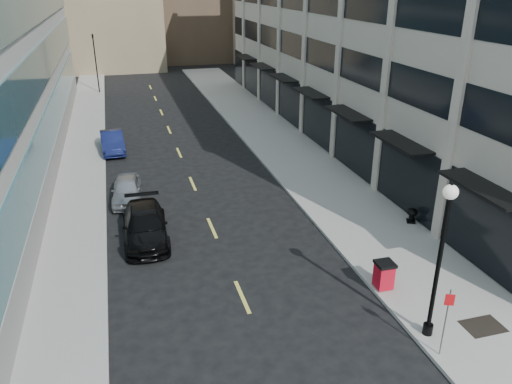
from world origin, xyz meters
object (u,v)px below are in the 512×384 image
car_blue_sedan (112,142)px  sign_post (447,314)px  traffic_signal (93,38)px  car_silver_sedan (127,190)px  car_black_pickup (145,226)px  trash_bin (384,274)px  urn_planter (412,214)px  lamppost (441,249)px

car_blue_sedan → sign_post: bearing=-71.0°
traffic_signal → car_silver_sedan: 29.99m
car_black_pickup → traffic_signal: bearing=95.0°
car_silver_sedan → trash_bin: car_silver_sedan is taller
car_blue_sedan → urn_planter: car_blue_sedan is taller
car_silver_sedan → car_blue_sedan: (-0.62, 9.02, 0.06)m
traffic_signal → car_silver_sedan: size_ratio=1.80×
car_blue_sedan → trash_bin: size_ratio=3.81×
car_silver_sedan → sign_post: 18.02m
car_silver_sedan → lamppost: lamppost is taller
trash_bin → sign_post: size_ratio=0.46×
trash_bin → lamppost: size_ratio=0.20×
car_blue_sedan → urn_planter: bearing=-51.2°
car_black_pickup → urn_planter: 12.97m
lamppost → sign_post: lamppost is taller
car_black_pickup → lamppost: lamppost is taller
lamppost → urn_planter: 9.13m
car_black_pickup → car_blue_sedan: (-1.25, 13.79, -0.00)m
car_black_pickup → car_silver_sedan: car_black_pickup is taller
car_silver_sedan → lamppost: (9.34, -14.49, 2.79)m
traffic_signal → car_blue_sedan: 21.11m
car_blue_sedan → car_silver_sedan: bearing=-88.8°
car_silver_sedan → traffic_signal: bearing=97.8°
trash_bin → car_black_pickup: bearing=142.2°
lamppost → car_black_pickup: bearing=131.8°
traffic_signal → car_black_pickup: (2.30, -34.28, -5.00)m
car_blue_sedan → traffic_signal: bearing=90.2°
traffic_signal → car_black_pickup: bearing=-86.2°
sign_post → trash_bin: bearing=112.2°
car_black_pickup → urn_planter: size_ratio=6.62×
car_blue_sedan → car_black_pickup: bearing=-87.5°
sign_post → urn_planter: 9.73m
car_blue_sedan → trash_bin: bearing=-67.2°
lamppost → urn_planter: lamppost is taller
car_silver_sedan → trash_bin: (9.23, -11.60, 0.10)m
car_black_pickup → car_blue_sedan: size_ratio=1.14×
traffic_signal → car_silver_sedan: (1.67, -29.51, -5.06)m
traffic_signal → sign_post: (10.80, -45.01, -3.98)m
car_blue_sedan → urn_planter: size_ratio=5.82×
car_black_pickup → sign_post: sign_post is taller
sign_post → lamppost: bearing=102.3°
car_black_pickup → car_blue_sedan: car_black_pickup is taller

